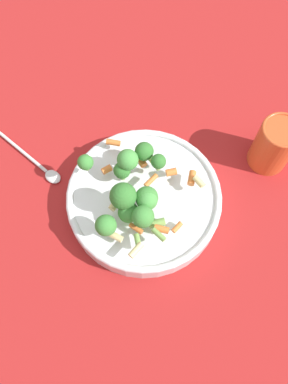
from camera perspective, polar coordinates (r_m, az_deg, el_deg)
The scene contains 5 objects.
ground_plane at distance 0.73m, azimuth 0.00°, elevation -1.80°, with size 3.00×3.00×0.00m, color maroon.
bowl at distance 0.71m, azimuth 0.00°, elevation -1.04°, with size 0.29×0.29×0.05m.
pasta_salad at distance 0.65m, azimuth -1.84°, elevation 0.02°, with size 0.24×0.22×0.08m.
cup at distance 0.77m, azimuth 19.25°, elevation 6.80°, with size 0.08×0.08×0.11m.
spoon at distance 0.79m, azimuth -15.63°, elevation 3.88°, with size 0.15×0.13×0.01m.
Camera 1 is at (-0.28, 0.05, 0.68)m, focal length 35.00 mm.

